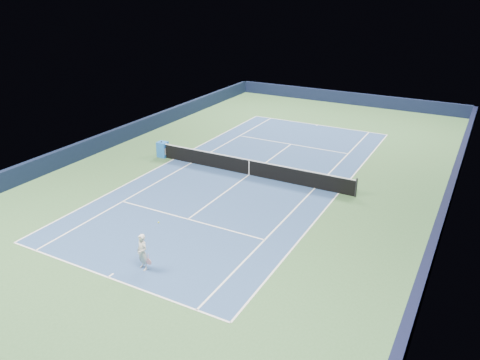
% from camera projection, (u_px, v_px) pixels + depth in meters
% --- Properties ---
extents(ground, '(40.00, 40.00, 0.00)m').
position_uv_depth(ground, '(249.00, 175.00, 27.77)').
color(ground, '#355C32').
rests_on(ground, ground).
extents(wall_far, '(22.00, 0.35, 1.10)m').
position_uv_depth(wall_far, '(347.00, 98.00, 43.57)').
color(wall_far, '#111733').
rests_on(wall_far, ground).
extents(wall_right, '(0.35, 40.00, 1.10)m').
position_uv_depth(wall_right, '(446.00, 205.00, 22.80)').
color(wall_right, black).
rests_on(wall_right, ground).
extents(wall_left, '(0.35, 40.00, 1.10)m').
position_uv_depth(wall_left, '(110.00, 139.00, 32.31)').
color(wall_left, black).
rests_on(wall_left, ground).
extents(court_surface, '(10.97, 23.77, 0.01)m').
position_uv_depth(court_surface, '(249.00, 175.00, 27.77)').
color(court_surface, navy).
rests_on(court_surface, ground).
extents(baseline_far, '(10.97, 0.08, 0.00)m').
position_uv_depth(baseline_far, '(318.00, 125.00, 37.37)').
color(baseline_far, white).
rests_on(baseline_far, ground).
extents(baseline_near, '(10.97, 0.08, 0.00)m').
position_uv_depth(baseline_near, '(108.00, 277.00, 18.17)').
color(baseline_near, white).
rests_on(baseline_near, ground).
extents(sideline_doubles_right, '(0.08, 23.77, 0.00)m').
position_uv_depth(sideline_doubles_right, '(339.00, 193.00, 25.36)').
color(sideline_doubles_right, white).
rests_on(sideline_doubles_right, ground).
extents(sideline_doubles_left, '(0.08, 23.77, 0.00)m').
position_uv_depth(sideline_doubles_left, '(174.00, 159.00, 30.18)').
color(sideline_doubles_left, white).
rests_on(sideline_doubles_left, ground).
extents(sideline_singles_right, '(0.08, 23.77, 0.00)m').
position_uv_depth(sideline_singles_right, '(315.00, 188.00, 25.96)').
color(sideline_singles_right, white).
rests_on(sideline_singles_right, ground).
extents(sideline_singles_left, '(0.08, 23.77, 0.00)m').
position_uv_depth(sideline_singles_left, '(191.00, 163.00, 29.57)').
color(sideline_singles_left, white).
rests_on(sideline_singles_left, ground).
extents(service_line_far, '(8.23, 0.08, 0.00)m').
position_uv_depth(service_line_far, '(291.00, 144.00, 32.94)').
color(service_line_far, white).
rests_on(service_line_far, ground).
extents(service_line_near, '(8.23, 0.08, 0.00)m').
position_uv_depth(service_line_near, '(188.00, 219.00, 22.60)').
color(service_line_near, white).
rests_on(service_line_near, ground).
extents(center_service_line, '(0.08, 12.80, 0.00)m').
position_uv_depth(center_service_line, '(249.00, 175.00, 27.77)').
color(center_service_line, white).
rests_on(center_service_line, ground).
extents(center_mark_far, '(0.08, 0.30, 0.00)m').
position_uv_depth(center_mark_far, '(317.00, 125.00, 37.25)').
color(center_mark_far, white).
rests_on(center_mark_far, ground).
extents(center_mark_near, '(0.08, 0.30, 0.00)m').
position_uv_depth(center_mark_near, '(111.00, 275.00, 18.29)').
color(center_mark_near, white).
rests_on(center_mark_near, ground).
extents(tennis_net, '(12.90, 0.10, 1.07)m').
position_uv_depth(tennis_net, '(249.00, 167.00, 27.57)').
color(tennis_net, black).
rests_on(tennis_net, ground).
extents(sponsor_cube, '(0.64, 0.58, 1.01)m').
position_uv_depth(sponsor_cube, '(163.00, 149.00, 30.45)').
color(sponsor_cube, blue).
rests_on(sponsor_cube, ground).
extents(tennis_player, '(0.78, 1.29, 1.69)m').
position_uv_depth(tennis_player, '(142.00, 252.00, 18.41)').
color(tennis_player, silver).
rests_on(tennis_player, ground).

